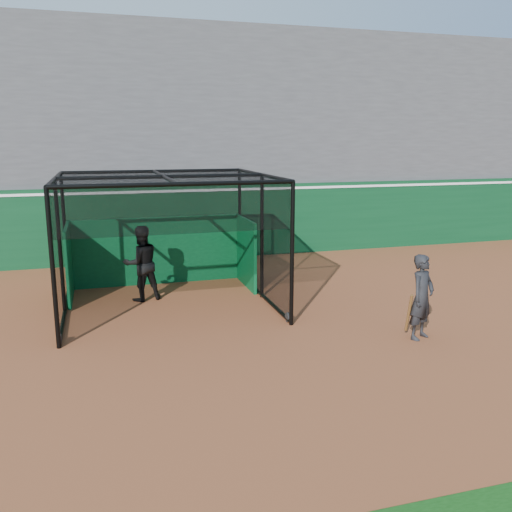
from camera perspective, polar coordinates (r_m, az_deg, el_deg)
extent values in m
plane|color=brown|center=(10.81, -1.08, -9.70)|extent=(120.00, 120.00, 0.00)
cube|color=#0A3C1D|center=(18.58, -7.98, 3.49)|extent=(50.00, 0.45, 2.50)
cube|color=white|center=(18.45, -8.08, 6.87)|extent=(50.00, 0.50, 0.08)
cube|color=#4C4C4F|center=(22.21, -9.68, 11.65)|extent=(50.00, 7.85, 7.75)
cube|color=#4C4C4F|center=(25.98, -11.01, 21.58)|extent=(50.00, 0.30, 1.20)
cube|color=#085026|center=(15.51, -10.32, 0.55)|extent=(4.75, 0.10, 1.90)
cylinder|color=black|center=(11.66, -20.00, -8.22)|extent=(0.08, 0.22, 0.22)
cylinder|color=black|center=(12.28, 3.40, -6.45)|extent=(0.08, 0.22, 0.22)
cylinder|color=black|center=(15.58, -19.11, -3.06)|extent=(0.08, 0.22, 0.22)
cylinder|color=black|center=(16.04, -1.51, -1.94)|extent=(0.08, 0.22, 0.22)
imported|color=black|center=(13.98, -11.97, -0.76)|extent=(1.08, 0.94, 1.92)
imported|color=black|center=(11.57, 17.07, -4.15)|extent=(0.77, 0.68, 1.77)
cylinder|color=#593819|center=(11.57, 15.79, -5.79)|extent=(0.14, 0.33, 0.85)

